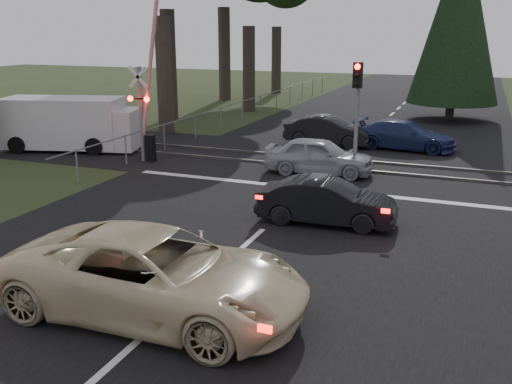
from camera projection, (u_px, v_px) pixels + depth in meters
The scene contains 16 objects.
ground at pixel (199, 287), 12.00m from camera, with size 120.00×120.00×0.00m, color #2C3618.
road at pixel (322, 176), 20.95m from camera, with size 14.00×100.00×0.01m, color black.
rail_corridor at pixel (336, 165), 22.74m from camera, with size 120.00×8.00×0.01m, color black.
stop_line at pixel (309, 188), 19.34m from camera, with size 13.00×0.35×0.00m, color silver.
rail_near at pixel (331, 168), 22.01m from camera, with size 120.00×0.12×0.10m, color #59544C.
rail_far at pixel (340, 159), 23.44m from camera, with size 120.00×0.12×0.10m, color #59544C.
crossing_signal at pixel (146, 111), 22.74m from camera, with size 1.62×0.38×6.96m.
traffic_signal_center at pixel (357, 99), 20.43m from camera, with size 0.32×0.48×4.10m.
conifer_tree at pixel (459, 15), 32.39m from camera, with size 5.20×5.20×11.00m.
fence_left at pixel (252, 117), 34.87m from camera, with size 0.10×36.00×1.20m, color slate, non-canonical shape.
cream_coupe at pixel (156, 275), 10.64m from camera, with size 2.68×5.81×1.62m, color beige.
dark_hatchback at pixel (327, 202), 15.72m from camera, with size 1.33×3.81×1.26m, color black.
silver_car at pixel (319, 156), 21.13m from camera, with size 1.61×4.01×1.36m, color #9A9DA2.
blue_sedan at pixel (405, 135), 25.45m from camera, with size 1.81×4.45×1.29m, color navy.
dark_car_far at pixel (329, 131), 26.43m from camera, with size 1.41×4.05×1.33m, color black.
white_van at pixel (74, 124), 25.25m from camera, with size 6.27×3.66×2.31m.
Camera 1 is at (5.12, -9.79, 5.23)m, focal length 40.00 mm.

